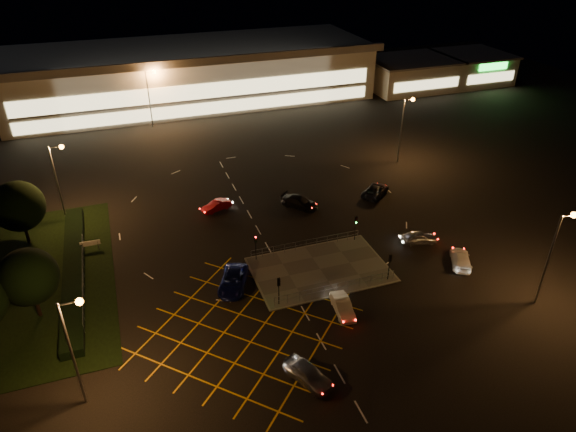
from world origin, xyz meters
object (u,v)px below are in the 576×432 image
object	(u,v)px
car_queue_white	(343,306)
car_far_dkgrey	(299,202)
car_left_blue	(233,281)
signal_ne	(356,223)
signal_sw	(279,286)
car_circ_red	(216,206)
signal_nw	(256,242)
car_east_grey	(375,190)
signal_se	(390,262)
car_right_silver	(419,237)
car_approach_white	(461,259)
car_near_silver	(308,374)

from	to	relation	value
car_queue_white	car_far_dkgrey	size ratio (longest dim) A/B	0.83
car_left_blue	car_far_dkgrey	xyz separation A→B (m)	(12.21, 13.39, -0.05)
signal_ne	signal_sw	bearing A→B (deg)	-146.35
signal_sw	car_circ_red	size ratio (longest dim) A/B	0.81
car_queue_white	signal_sw	bearing A→B (deg)	157.95
car_circ_red	car_left_blue	bearing A→B (deg)	-25.98
signal_nw	car_east_grey	distance (m)	21.80
car_east_grey	signal_sw	bearing A→B (deg)	92.03
signal_se	car_far_dkgrey	size ratio (longest dim) A/B	0.63
car_right_silver	car_approach_white	world-z (taller)	car_right_silver
signal_nw	car_queue_white	xyz separation A→B (m)	(5.44, -10.99, -1.68)
signal_se	car_right_silver	distance (m)	8.72
car_left_blue	car_near_silver	bearing A→B (deg)	-55.58
signal_sw	signal_se	world-z (taller)	same
signal_sw	car_east_grey	world-z (taller)	signal_sw
car_far_dkgrey	car_right_silver	size ratio (longest dim) A/B	1.19
car_far_dkgrey	car_circ_red	distance (m)	10.78
signal_se	car_right_silver	bearing A→B (deg)	-143.03
signal_ne	car_near_silver	size ratio (longest dim) A/B	0.68
car_far_dkgrey	car_east_grey	distance (m)	10.91
car_left_blue	car_circ_red	distance (m)	16.26
signal_ne	car_east_grey	world-z (taller)	signal_ne
car_queue_white	car_circ_red	world-z (taller)	car_queue_white
signal_nw	signal_ne	distance (m)	12.00
signal_se	car_circ_red	distance (m)	24.66
signal_nw	car_near_silver	bearing A→B (deg)	-92.37
signal_nw	car_east_grey	world-z (taller)	signal_nw
signal_nw	car_circ_red	distance (m)	12.67
car_near_silver	car_left_blue	bearing A→B (deg)	76.22
signal_ne	car_queue_white	xyz separation A→B (m)	(-6.56, -10.99, -1.68)
signal_ne	car_right_silver	size ratio (longest dim) A/B	0.74
car_right_silver	car_east_grey	distance (m)	12.23
car_circ_red	car_approach_white	world-z (taller)	car_approach_white
car_right_silver	car_left_blue	bearing A→B (deg)	104.85
signal_ne	car_east_grey	bearing A→B (deg)	50.88
signal_se	car_left_blue	bearing A→B (deg)	-15.38
car_queue_white	signal_se	bearing A→B (deg)	31.50
car_far_dkgrey	car_approach_white	xyz separation A→B (m)	(12.16, -17.74, -0.04)
signal_se	signal_ne	xyz separation A→B (m)	(0.00, 7.99, 0.00)
car_queue_white	car_east_grey	xyz separation A→B (m)	(14.18, 20.36, 0.02)
car_near_silver	signal_sw	bearing A→B (deg)	60.80
signal_sw	car_approach_white	size ratio (longest dim) A/B	0.66
signal_se	car_near_silver	distance (m)	16.15
signal_ne	car_left_blue	world-z (taller)	signal_ne
signal_nw	car_far_dkgrey	distance (m)	13.12
signal_se	car_near_silver	bearing A→B (deg)	37.57
signal_ne	car_circ_red	xyz separation A→B (m)	(-13.71, 12.44, -1.73)
signal_se	car_approach_white	distance (m)	9.02
car_left_blue	car_circ_red	xyz separation A→B (m)	(1.79, 16.16, -0.13)
signal_sw	car_near_silver	size ratio (longest dim) A/B	0.68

